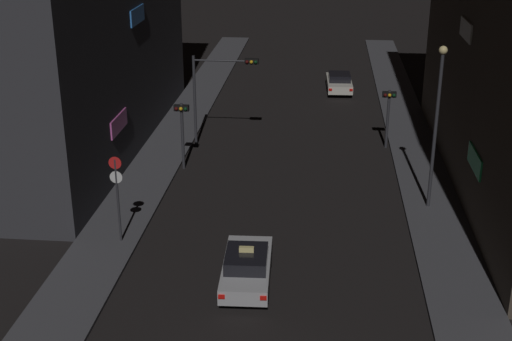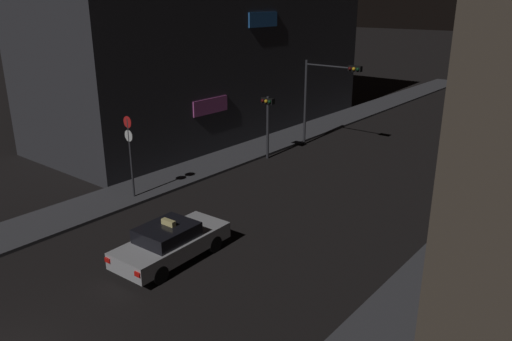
{
  "view_description": "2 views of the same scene",
  "coord_description": "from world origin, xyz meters",
  "px_view_note": "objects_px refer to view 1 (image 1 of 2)",
  "views": [
    {
      "loc": [
        1.81,
        -16.89,
        14.26
      ],
      "look_at": [
        -1.19,
        13.97,
        1.92
      ],
      "focal_mm": 49.72,
      "sensor_mm": 36.0,
      "label": 1
    },
    {
      "loc": [
        11.56,
        -3.56,
        8.98
      ],
      "look_at": [
        -1.39,
        12.39,
        1.85
      ],
      "focal_mm": 34.88,
      "sensor_mm": 36.0,
      "label": 2
    }
  ],
  "objects_px": {
    "street_lamp_near_block": "(437,114)",
    "taxi": "(247,267)",
    "traffic_light_right_kerb": "(389,107)",
    "far_car": "(339,82)",
    "traffic_light_overhead": "(218,82)",
    "traffic_light_left_kerb": "(182,122)",
    "sign_pole_left": "(117,191)"
  },
  "relations": [
    {
      "from": "taxi",
      "to": "traffic_light_overhead",
      "type": "bearing_deg",
      "value": 102.11
    },
    {
      "from": "far_car",
      "to": "traffic_light_left_kerb",
      "type": "relative_size",
      "value": 1.22
    },
    {
      "from": "traffic_light_left_kerb",
      "to": "traffic_light_overhead",
      "type": "bearing_deg",
      "value": 70.04
    },
    {
      "from": "traffic_light_overhead",
      "to": "traffic_light_left_kerb",
      "type": "bearing_deg",
      "value": -109.96
    },
    {
      "from": "traffic_light_left_kerb",
      "to": "street_lamp_near_block",
      "type": "distance_m",
      "value": 13.45
    },
    {
      "from": "traffic_light_overhead",
      "to": "street_lamp_near_block",
      "type": "xyz_separation_m",
      "value": [
        11.25,
        -7.91,
        0.85
      ]
    },
    {
      "from": "traffic_light_right_kerb",
      "to": "street_lamp_near_block",
      "type": "bearing_deg",
      "value": -80.74
    },
    {
      "from": "taxi",
      "to": "traffic_light_left_kerb",
      "type": "height_order",
      "value": "traffic_light_left_kerb"
    },
    {
      "from": "taxi",
      "to": "far_car",
      "type": "distance_m",
      "value": 28.84
    },
    {
      "from": "traffic_light_right_kerb",
      "to": "sign_pole_left",
      "type": "bearing_deg",
      "value": -132.41
    },
    {
      "from": "sign_pole_left",
      "to": "street_lamp_near_block",
      "type": "relative_size",
      "value": 0.5
    },
    {
      "from": "taxi",
      "to": "street_lamp_near_block",
      "type": "xyz_separation_m",
      "value": [
        7.89,
        7.76,
        3.99
      ]
    },
    {
      "from": "taxi",
      "to": "street_lamp_near_block",
      "type": "height_order",
      "value": "street_lamp_near_block"
    },
    {
      "from": "taxi",
      "to": "traffic_light_right_kerb",
      "type": "height_order",
      "value": "traffic_light_right_kerb"
    },
    {
      "from": "far_car",
      "to": "sign_pole_left",
      "type": "distance_m",
      "value": 27.57
    },
    {
      "from": "traffic_light_left_kerb",
      "to": "traffic_light_right_kerb",
      "type": "xyz_separation_m",
      "value": [
        11.28,
        4.48,
        -0.13
      ]
    },
    {
      "from": "sign_pole_left",
      "to": "traffic_light_overhead",
      "type": "bearing_deg",
      "value": 79.37
    },
    {
      "from": "far_car",
      "to": "traffic_light_right_kerb",
      "type": "relative_size",
      "value": 1.29
    },
    {
      "from": "traffic_light_left_kerb",
      "to": "sign_pole_left",
      "type": "distance_m",
      "value": 9.03
    },
    {
      "from": "taxi",
      "to": "traffic_light_right_kerb",
      "type": "bearing_deg",
      "value": 68.19
    },
    {
      "from": "taxi",
      "to": "traffic_light_overhead",
      "type": "height_order",
      "value": "traffic_light_overhead"
    },
    {
      "from": "traffic_light_right_kerb",
      "to": "traffic_light_overhead",
      "type": "bearing_deg",
      "value": -176.58
    },
    {
      "from": "traffic_light_overhead",
      "to": "street_lamp_near_block",
      "type": "bearing_deg",
      "value": -35.11
    },
    {
      "from": "taxi",
      "to": "far_car",
      "type": "bearing_deg",
      "value": 82.29
    },
    {
      "from": "far_car",
      "to": "street_lamp_near_block",
      "type": "distance_m",
      "value": 21.58
    },
    {
      "from": "sign_pole_left",
      "to": "street_lamp_near_block",
      "type": "xyz_separation_m",
      "value": [
        13.66,
        4.94,
        2.27
      ]
    },
    {
      "from": "far_car",
      "to": "traffic_light_left_kerb",
      "type": "bearing_deg",
      "value": -117.23
    },
    {
      "from": "taxi",
      "to": "far_car",
      "type": "xyz_separation_m",
      "value": [
        3.87,
        28.58,
        -0.0
      ]
    },
    {
      "from": "taxi",
      "to": "street_lamp_near_block",
      "type": "relative_size",
      "value": 0.58
    },
    {
      "from": "far_car",
      "to": "traffic_light_right_kerb",
      "type": "xyz_separation_m",
      "value": [
        2.63,
        -12.32,
        1.79
      ]
    },
    {
      "from": "taxi",
      "to": "traffic_light_overhead",
      "type": "relative_size",
      "value": 0.84
    },
    {
      "from": "street_lamp_near_block",
      "to": "taxi",
      "type": "bearing_deg",
      "value": -135.49
    }
  ]
}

